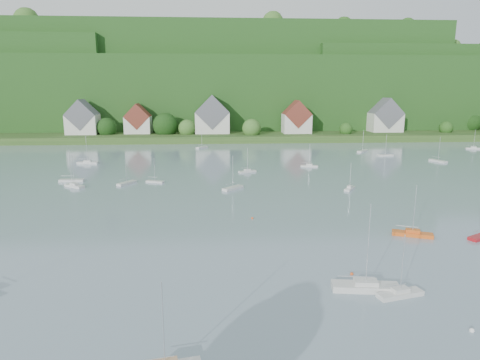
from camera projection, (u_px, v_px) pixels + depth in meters
name	position (u px, v px, depth m)	size (l,w,h in m)	color
far_shore_strip	(203.00, 134.00, 211.28)	(600.00, 60.00, 3.00)	#294D1C
forested_ridge	(205.00, 91.00, 273.78)	(620.00, 181.22, 69.89)	#154315
village_building_0	(83.00, 120.00, 193.49)	(14.00, 10.40, 16.00)	beige
village_building_1	(138.00, 121.00, 197.16)	(12.00, 9.36, 14.00)	beige
village_building_2	(212.00, 118.00, 198.05)	(16.00, 11.44, 18.00)	beige
village_building_3	(297.00, 119.00, 198.77)	(13.00, 10.40, 15.50)	beige
village_building_4	(385.00, 118.00, 205.45)	(15.00, 10.40, 16.50)	beige
near_sailboat_3	(400.00, 293.00, 46.99)	(5.62, 2.78, 7.31)	silver
near_sailboat_4	(365.00, 286.00, 48.41)	(7.91, 3.20, 10.37)	silver
near_sailboat_5	(412.00, 233.00, 66.60)	(6.33, 3.88, 8.28)	#D9591A
mooring_buoy_1	(472.00, 332.00, 40.13)	(0.50, 0.50, 0.50)	white
mooring_buoy_2	(352.00, 275.00, 52.60)	(0.43, 0.43, 0.43)	#EF5820
mooring_buoy_3	(252.00, 219.00, 75.60)	(0.43, 0.43, 0.43)	#EF5820
far_sailboat_cluster	(223.00, 163.00, 132.12)	(203.25, 80.63, 8.71)	silver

